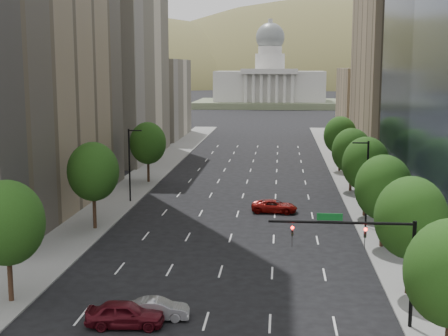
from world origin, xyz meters
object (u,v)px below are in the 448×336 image
(car_maroon, at_px, (125,314))
(car_red_far, at_px, (274,206))
(car_silver, at_px, (158,309))
(traffic_signal, at_px, (373,249))
(capitol, at_px, (270,86))

(car_maroon, xyz_separation_m, car_red_far, (9.11, 32.48, -0.13))
(car_maroon, bearing_deg, car_silver, -56.25)
(traffic_signal, bearing_deg, car_maroon, -175.10)
(traffic_signal, height_order, capitol, capitol)
(traffic_signal, height_order, car_silver, traffic_signal)
(capitol, distance_m, car_red_far, 188.77)
(traffic_signal, bearing_deg, car_red_far, 101.65)
(capitol, height_order, car_red_far, capitol)
(capitol, bearing_deg, car_silver, -90.83)
(car_silver, bearing_deg, capitol, -5.61)
(capitol, distance_m, car_maroon, 221.23)
(capitol, xyz_separation_m, car_silver, (-3.18, -219.64, -7.89))
(car_maroon, distance_m, car_silver, 2.30)
(capitol, bearing_deg, car_maroon, -91.30)
(car_maroon, relative_size, car_silver, 1.20)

